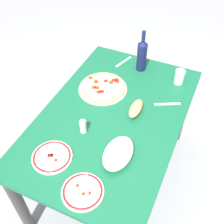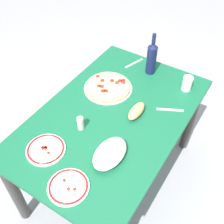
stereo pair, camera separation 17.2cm
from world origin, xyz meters
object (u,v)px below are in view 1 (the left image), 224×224
baked_pasta_dish (118,152)px  bread_loaf (136,109)px  side_plate_far (83,191)px  pepperoni_pizza (103,88)px  wine_bottle (142,55)px  dining_table (112,128)px  spice_shaker (83,127)px  side_plate_near (52,157)px  water_glass (179,77)px

baked_pasta_dish → bread_loaf: (-0.35, -0.03, -0.01)m
bread_loaf → side_plate_far: bearing=-3.8°
pepperoni_pizza → wine_bottle: (-0.32, 0.16, 0.11)m
dining_table → spice_shaker: 0.27m
baked_pasta_dish → side_plate_far: size_ratio=1.14×
baked_pasta_dish → wine_bottle: size_ratio=0.78×
wine_bottle → bread_loaf: size_ratio=1.87×
bread_loaf → pepperoni_pizza: bearing=-111.8°
side_plate_far → spice_shaker: spice_shaker is taller
side_plate_near → spice_shaker: spice_shaker is taller
pepperoni_pizza → baked_pasta_dish: size_ratio=1.37×
water_glass → spice_shaker: 0.77m
water_glass → side_plate_near: bearing=-27.1°
side_plate_far → wine_bottle: bearing=-175.7°
wine_bottle → bread_loaf: wine_bottle is taller
pepperoni_pizza → water_glass: water_glass is taller
pepperoni_pizza → side_plate_far: pepperoni_pizza is taller
baked_pasta_dish → side_plate_near: baked_pasta_dish is taller
bread_loaf → side_plate_near: bearing=-29.8°
wine_bottle → water_glass: size_ratio=3.04×
wine_bottle → side_plate_near: wine_bottle is taller
wine_bottle → pepperoni_pizza: bearing=-26.9°
side_plate_far → bread_loaf: (-0.62, 0.04, 0.02)m
water_glass → dining_table: bearing=-31.5°
baked_pasta_dish → spice_shaker: spice_shaker is taller
bread_loaf → spice_shaker: (0.27, -0.22, 0.01)m
water_glass → spice_shaker: bearing=-30.6°
pepperoni_pizza → spice_shaker: bearing=8.5°
water_glass → spice_shaker: size_ratio=1.16×
dining_table → baked_pasta_dish: 0.35m
baked_pasta_dish → dining_table: bearing=-149.7°
wine_bottle → bread_loaf: 0.45m
pepperoni_pizza → side_plate_far: size_ratio=1.56×
pepperoni_pizza → wine_bottle: wine_bottle is taller
pepperoni_pizza → spice_shaker: size_ratio=3.78×
water_glass → bread_loaf: size_ratio=0.61×
dining_table → baked_pasta_dish: size_ratio=5.48×
side_plate_far → bread_loaf: size_ratio=1.28×
dining_table → water_glass: 0.58m
wine_bottle → side_plate_near: bearing=-10.3°
baked_pasta_dish → spice_shaker: 0.27m
dining_table → bread_loaf: bread_loaf is taller
dining_table → water_glass: water_glass is taller
bread_loaf → baked_pasta_dish: bearing=5.5°
dining_table → side_plate_near: side_plate_near is taller
pepperoni_pizza → side_plate_near: size_ratio=1.50×
side_plate_near → water_glass: bearing=152.9°
dining_table → wine_bottle: (-0.51, 0.00, 0.24)m
wine_bottle → water_glass: (0.04, 0.29, -0.07)m
pepperoni_pizza → side_plate_far: (0.73, 0.24, -0.01)m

